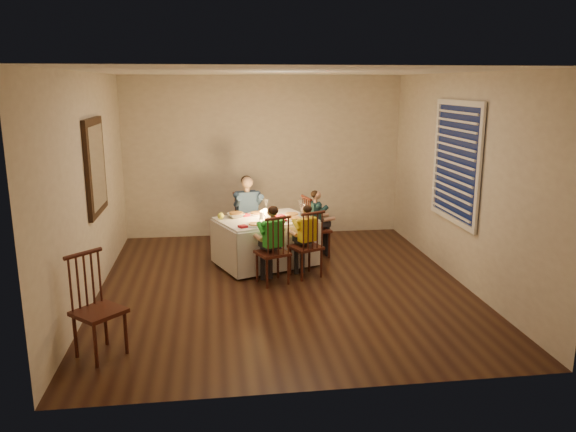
{
  "coord_description": "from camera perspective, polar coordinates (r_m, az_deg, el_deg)",
  "views": [
    {
      "loc": [
        -0.82,
        -6.6,
        2.47
      ],
      "look_at": [
        0.08,
        0.15,
        0.86
      ],
      "focal_mm": 35.0,
      "sensor_mm": 36.0,
      "label": 1
    }
  ],
  "objects": [
    {
      "name": "wall_right",
      "position": [
        7.37,
        17.13,
        3.6
      ],
      "size": [
        0.02,
        5.0,
        2.6
      ],
      "primitive_type": "cube",
      "color": "beige",
      "rests_on": "ground"
    },
    {
      "name": "ground",
      "position": [
        7.09,
        -0.52,
        -7.05
      ],
      "size": [
        5.0,
        5.0,
        0.0
      ],
      "primitive_type": "plane",
      "color": "black",
      "rests_on": "ground"
    },
    {
      "name": "orange_fruit",
      "position": [
        7.8,
        -1.47,
        0.21
      ],
      "size": [
        0.08,
        0.08,
        0.08
      ],
      "primitive_type": "sphere",
      "color": "orange",
      "rests_on": "dining_table"
    },
    {
      "name": "candle_left",
      "position": [
        7.66,
        -2.71,
        0.05
      ],
      "size": [
        0.06,
        0.06,
        0.1
      ],
      "primitive_type": "cylinder",
      "color": "white",
      "rests_on": "dining_table"
    },
    {
      "name": "child_green",
      "position": [
        7.17,
        -1.57,
        -6.81
      ],
      "size": [
        0.4,
        0.39,
        1.01
      ],
      "primitive_type": null,
      "rotation": [
        0.0,
        0.0,
        3.51
      ],
      "color": "green",
      "rests_on": "ground"
    },
    {
      "name": "setting_green",
      "position": [
        7.32,
        -3.32,
        -0.93
      ],
      "size": [
        0.34,
        0.34,
        0.02
      ],
      "primitive_type": "cylinder",
      "rotation": [
        0.0,
        0.0,
        0.37
      ],
      "color": "white",
      "rests_on": "dining_table"
    },
    {
      "name": "window_blinds",
      "position": [
        7.41,
        16.61,
        5.26
      ],
      "size": [
        0.07,
        1.34,
        1.54
      ],
      "color": "black",
      "rests_on": "wall_right"
    },
    {
      "name": "setting_teal",
      "position": [
        7.86,
        0.39,
        0.1
      ],
      "size": [
        0.34,
        0.34,
        0.02
      ],
      "primitive_type": "cylinder",
      "rotation": [
        0.0,
        0.0,
        0.37
      ],
      "color": "white",
      "rests_on": "dining_table"
    },
    {
      "name": "wall_left",
      "position": [
        6.85,
        -19.58,
        2.72
      ],
      "size": [
        0.02,
        5.0,
        2.6
      ],
      "primitive_type": "cube",
      "color": "beige",
      "rests_on": "ground"
    },
    {
      "name": "chair_adult",
      "position": [
        8.47,
        -4.05,
        -3.65
      ],
      "size": [
        0.44,
        0.43,
        0.9
      ],
      "primitive_type": null,
      "rotation": [
        0.0,
        0.0,
        0.24
      ],
      "color": "#33160E",
      "rests_on": "ground"
    },
    {
      "name": "chair_extra",
      "position": [
        5.66,
        -18.33,
        -13.27
      ],
      "size": [
        0.56,
        0.56,
        0.98
      ],
      "primitive_type": null,
      "rotation": [
        0.0,
        0.0,
        0.8
      ],
      "color": "#33160E",
      "rests_on": "ground"
    },
    {
      "name": "squash",
      "position": [
        7.71,
        -6.85,
        -0.0
      ],
      "size": [
        0.09,
        0.09,
        0.09
      ],
      "primitive_type": "sphere",
      "color": "#FCFF43",
      "rests_on": "dining_table"
    },
    {
      "name": "wall_mirror",
      "position": [
        7.1,
        -18.97,
        4.76
      ],
      "size": [
        0.06,
        0.95,
        1.15
      ],
      "color": "black",
      "rests_on": "wall_left"
    },
    {
      "name": "chair_end",
      "position": [
        8.27,
        2.86,
        -4.06
      ],
      "size": [
        0.42,
        0.44,
        0.9
      ],
      "primitive_type": null,
      "rotation": [
        0.0,
        0.0,
        1.79
      ],
      "color": "#33160E",
      "rests_on": "ground"
    },
    {
      "name": "wall_back",
      "position": [
        9.21,
        -2.47,
        6.03
      ],
      "size": [
        4.5,
        0.02,
        2.6
      ],
      "primitive_type": "cube",
      "color": "beige",
      "rests_on": "ground"
    },
    {
      "name": "chair_near_right",
      "position": [
        7.42,
        1.8,
        -6.13
      ],
      "size": [
        0.48,
        0.47,
        0.9
      ],
      "primitive_type": null,
      "rotation": [
        0.0,
        0.0,
        3.56
      ],
      "color": "#33160E",
      "rests_on": "ground"
    },
    {
      "name": "chair_near_left",
      "position": [
        7.17,
        -1.57,
        -6.81
      ],
      "size": [
        0.47,
        0.46,
        0.9
      ],
      "primitive_type": null,
      "rotation": [
        0.0,
        0.0,
        3.51
      ],
      "color": "#33160E",
      "rests_on": "ground"
    },
    {
      "name": "child_teal",
      "position": [
        8.27,
        2.86,
        -4.06
      ],
      "size": [
        0.34,
        0.36,
        0.98
      ],
      "primitive_type": null,
      "rotation": [
        0.0,
        0.0,
        1.79
      ],
      "color": "#18353C",
      "rests_on": "ground"
    },
    {
      "name": "child_yellow",
      "position": [
        7.42,
        1.8,
        -6.13
      ],
      "size": [
        0.38,
        0.36,
        0.96
      ],
      "primitive_type": null,
      "rotation": [
        0.0,
        0.0,
        3.56
      ],
      "color": "gold",
      "rests_on": "ground"
    },
    {
      "name": "ceiling",
      "position": [
        6.65,
        -0.57,
        14.45
      ],
      "size": [
        5.0,
        5.0,
        0.0
      ],
      "primitive_type": "plane",
      "color": "white",
      "rests_on": "wall_back"
    },
    {
      "name": "serving_bowl",
      "position": [
        7.8,
        -5.29,
        0.08
      ],
      "size": [
        0.29,
        0.29,
        0.06
      ],
      "primitive_type": "imported",
      "rotation": [
        0.0,
        0.0,
        0.27
      ],
      "color": "white",
      "rests_on": "dining_table"
    },
    {
      "name": "adult",
      "position": [
        8.47,
        -4.05,
        -3.65
      ],
      "size": [
        0.48,
        0.45,
        1.15
      ],
      "primitive_type": null,
      "rotation": [
        0.0,
        0.0,
        0.24
      ],
      "color": "#304E78",
      "rests_on": "ground"
    },
    {
      "name": "candle_right",
      "position": [
        7.71,
        -1.99,
        0.14
      ],
      "size": [
        0.06,
        0.06,
        0.1
      ],
      "primitive_type": "cylinder",
      "color": "white",
      "rests_on": "dining_table"
    },
    {
      "name": "dining_table",
      "position": [
        7.75,
        -2.3,
        -1.63
      ],
      "size": [
        1.52,
        1.32,
        0.63
      ],
      "rotation": [
        0.0,
        0.0,
        0.37
      ],
      "color": "white",
      "rests_on": "ground"
    },
    {
      "name": "setting_adult",
      "position": [
        7.94,
        -3.17,
        0.21
      ],
      "size": [
        0.34,
        0.34,
        0.02
      ],
      "primitive_type": "cylinder",
      "rotation": [
        0.0,
        0.0,
        0.37
      ],
      "color": "white",
      "rests_on": "dining_table"
    },
    {
      "name": "setting_yellow",
      "position": [
        7.63,
        0.57,
        -0.31
      ],
      "size": [
        0.34,
        0.34,
        0.02
      ],
      "primitive_type": "cylinder",
      "rotation": [
        0.0,
        0.0,
        0.37
      ],
      "color": "white",
      "rests_on": "dining_table"
    }
  ]
}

